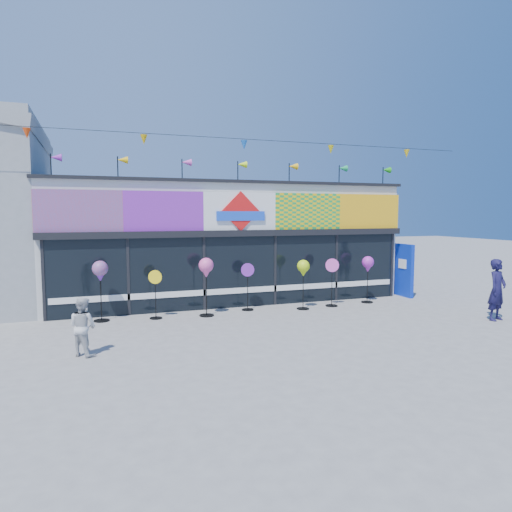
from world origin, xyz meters
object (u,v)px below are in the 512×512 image
spinner_1 (155,293)px  spinner_2 (206,270)px  adult_man (497,290)px  blue_sign (404,270)px  spinner_6 (368,265)px  child (83,326)px  spinner_3 (248,285)px  spinner_5 (332,281)px  spinner_0 (100,273)px  spinner_4 (303,270)px

spinner_1 → spinner_2: size_ratio=0.81×
spinner_2 → adult_man: adult_man is taller
spinner_1 → blue_sign: bearing=3.7°
spinner_2 → spinner_6: (5.65, 0.17, -0.11)m
spinner_6 → child: (-9.01, -2.97, -0.64)m
blue_sign → spinner_3: (-6.17, -0.37, -0.18)m
spinner_3 → adult_man: size_ratio=0.85×
spinner_5 → adult_man: size_ratio=0.90×
spinner_0 → spinner_2: (2.95, -0.35, 0.01)m
spinner_0 → spinner_2: size_ratio=0.99×
blue_sign → spinner_1: (-9.04, -0.59, -0.22)m
spinner_0 → spinner_3: 4.39m
spinner_6 → adult_man: bearing=-60.1°
spinner_4 → spinner_0: bearing=175.9°
spinner_2 → spinner_6: size_ratio=1.09×
spinner_2 → spinner_6: spinner_2 is taller
spinner_1 → adult_man: (9.10, -3.45, 0.13)m
spinner_0 → spinner_3: (4.35, 0.02, -0.59)m
spinner_5 → spinner_3: bearing=173.1°
child → spinner_1: bearing=-80.3°
spinner_0 → spinner_1: (1.48, -0.19, -0.63)m
blue_sign → spinner_4: bearing=-168.2°
spinner_1 → spinner_5: size_ratio=0.90×
blue_sign → spinner_4: size_ratio=1.22×
spinner_5 → child: 8.08m
spinner_3 → child: (-4.78, -3.18, -0.15)m
adult_man → child: adult_man is taller
spinner_5 → spinner_6: spinner_6 is taller
blue_sign → adult_man: size_ratio=1.10×
spinner_5 → spinner_0: bearing=177.4°
blue_sign → spinner_1: blue_sign is taller
spinner_6 → child: size_ratio=1.26×
spinner_3 → spinner_4: bearing=-14.8°
spinner_0 → spinner_2: bearing=-6.8°
spinner_2 → spinner_5: size_ratio=1.10×
blue_sign → spinner_2: 7.62m
spinner_2 → child: 4.45m
adult_man → spinner_0: bearing=144.0°
spinner_4 → spinner_6: (2.53, 0.25, 0.01)m
spinner_0 → adult_man: (10.58, -3.65, -0.50)m
spinner_2 → spinner_1: bearing=173.9°
blue_sign → spinner_5: bearing=-166.8°
spinner_4 → spinner_3: bearing=165.2°
blue_sign → spinner_6: blue_sign is taller
blue_sign → spinner_3: 6.18m
spinner_4 → child: (-6.48, -2.72, -0.63)m
spinner_0 → spinner_4: spinner_0 is taller
blue_sign → spinner_5: size_ratio=1.22×
spinner_6 → spinner_2: bearing=-178.3°
spinner_5 → child: bearing=-159.5°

